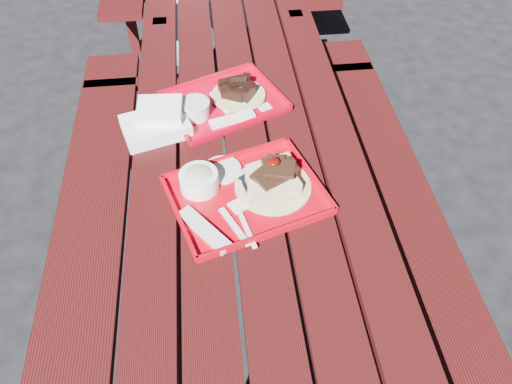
{
  "coord_description": "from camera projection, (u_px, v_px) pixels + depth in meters",
  "views": [
    {
      "loc": [
        -0.1,
        -1.08,
        1.85
      ],
      "look_at": [
        0.0,
        -0.15,
        0.82
      ],
      "focal_mm": 35.0,
      "sensor_mm": 36.0,
      "label": 1
    }
  ],
  "objects": [
    {
      "name": "ground",
      "position": [
        252.0,
        296.0,
        2.1
      ],
      "size": [
        60.0,
        60.0,
        0.0
      ],
      "primitive_type": "plane",
      "color": "black",
      "rests_on": "ground"
    },
    {
      "name": "far_tray",
      "position": [
        222.0,
        102.0,
        1.75
      ],
      "size": [
        0.48,
        0.43,
        0.07
      ],
      "color": "#BE0018",
      "rests_on": "picnic_table_near"
    },
    {
      "name": "picnic_table_near",
      "position": [
        251.0,
        211.0,
        1.69
      ],
      "size": [
        1.41,
        2.4,
        0.75
      ],
      "color": "#3D0B0E",
      "rests_on": "ground"
    },
    {
      "name": "near_tray",
      "position": [
        244.0,
        186.0,
        1.46
      ],
      "size": [
        0.51,
        0.45,
        0.14
      ],
      "color": "#B90211",
      "rests_on": "picnic_table_near"
    },
    {
      "name": "white_cloth",
      "position": [
        157.0,
        122.0,
        1.65
      ],
      "size": [
        0.25,
        0.21,
        0.09
      ],
      "color": "white",
      "rests_on": "picnic_table_near"
    }
  ]
}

